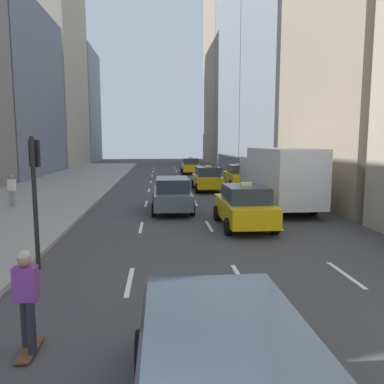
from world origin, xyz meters
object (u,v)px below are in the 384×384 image
object	(u,v)px
taxi_fourth	(190,166)
taxi_third	(207,179)
box_truck	(277,175)
taxi_lead	(244,206)
taxi_second	(239,175)
skateboarder	(26,297)
sedan_silver_behind	(172,194)
traffic_light_pole	(35,181)
sedan_black_near	(220,381)
pedestrian_far_walking	(12,189)

from	to	relation	value
taxi_fourth	taxi_third	bearing A→B (deg)	-90.00
taxi_third	box_truck	world-z (taller)	box_truck
taxi_third	taxi_fourth	distance (m)	15.00
taxi_lead	taxi_second	bearing A→B (deg)	78.73
taxi_second	taxi_third	distance (m)	3.63
box_truck	skateboarder	distance (m)	15.82
sedan_silver_behind	traffic_light_pole	world-z (taller)	traffic_light_pole
taxi_second	sedan_black_near	bearing A→B (deg)	-102.57
skateboarder	traffic_light_pole	distance (m)	4.69
taxi_lead	box_truck	distance (m)	5.43
taxi_lead	sedan_black_near	xyz separation A→B (m)	(-2.80, -11.07, -0.02)
taxi_fourth	sedan_silver_behind	bearing A→B (deg)	-97.00
taxi_lead	skateboarder	size ratio (longest dim) A/B	2.52
taxi_second	sedan_silver_behind	bearing A→B (deg)	-119.00
taxi_third	taxi_second	bearing A→B (deg)	39.48
skateboarder	taxi_second	bearing A→B (deg)	69.85
taxi_third	taxi_fourth	bearing A→B (deg)	90.00
sedan_silver_behind	pedestrian_far_walking	xyz separation A→B (m)	(-8.17, 1.01, 0.20)
sedan_silver_behind	taxi_lead	bearing A→B (deg)	-54.66
sedan_black_near	sedan_silver_behind	distance (m)	15.02
taxi_fourth	sedan_black_near	size ratio (longest dim) A/B	0.94
taxi_fourth	sedan_silver_behind	xyz separation A→B (m)	(-2.80, -22.79, -0.01)
box_truck	traffic_light_pole	bearing A→B (deg)	-136.44
box_truck	pedestrian_far_walking	size ratio (longest dim) A/B	5.09
taxi_lead	pedestrian_far_walking	world-z (taller)	taxi_lead
sedan_black_near	taxi_second	bearing A→B (deg)	77.43
taxi_fourth	traffic_light_pole	bearing A→B (deg)	-102.19
taxi_second	pedestrian_far_walking	size ratio (longest dim) A/B	2.67
taxi_lead	taxi_third	distance (m)	11.75
sedan_black_near	box_truck	xyz separation A→B (m)	(5.60, 15.65, 0.85)
sedan_silver_behind	box_truck	distance (m)	5.70
taxi_lead	taxi_fourth	xyz separation A→B (m)	(0.00, 26.74, 0.00)
taxi_third	pedestrian_far_walking	xyz separation A→B (m)	(-10.97, -6.79, 0.19)
taxi_fourth	box_truck	bearing A→B (deg)	-82.80
box_truck	traffic_light_pole	xyz separation A→B (m)	(-9.55, -9.08, 0.70)
taxi_second	sedan_silver_behind	size ratio (longest dim) A/B	0.90
taxi_second	skateboarder	bearing A→B (deg)	-110.15
skateboarder	traffic_light_pole	size ratio (longest dim) A/B	0.48
taxi_third	pedestrian_far_walking	size ratio (longest dim) A/B	2.67
taxi_second	traffic_light_pole	xyz separation A→B (m)	(-9.55, -18.55, 1.53)
traffic_light_pole	skateboarder	bearing A→B (deg)	-74.90
traffic_light_pole	sedan_black_near	bearing A→B (deg)	-58.96
taxi_lead	taxi_second	xyz separation A→B (m)	(2.80, 14.05, 0.00)
taxi_lead	box_truck	xyz separation A→B (m)	(2.80, 4.58, 0.83)
taxi_fourth	skateboarder	world-z (taller)	taxi_fourth
sedan_silver_behind	traffic_light_pole	xyz separation A→B (m)	(-3.95, -8.45, 1.54)
skateboarder	traffic_light_pole	bearing A→B (deg)	105.10
taxi_fourth	pedestrian_far_walking	size ratio (longest dim) A/B	2.67
taxi_second	taxi_third	bearing A→B (deg)	-140.52
taxi_third	skateboarder	world-z (taller)	taxi_third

